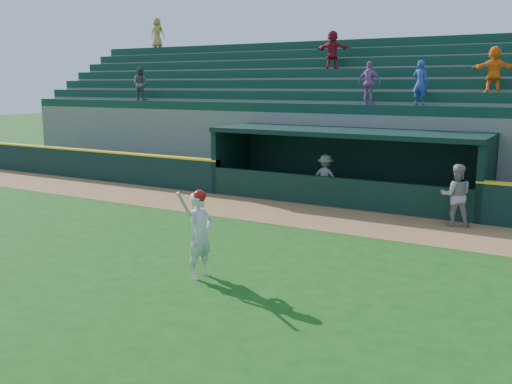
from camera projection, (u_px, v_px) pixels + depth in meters
ground at (222, 257)px, 13.34m from camera, size 120.00×120.00×0.00m
warning_track at (310, 216)px, 17.50m from camera, size 40.00×3.00×0.01m
field_wall_left at (71, 163)px, 24.85m from camera, size 15.50×0.30×1.20m
wall_stripe_left at (70, 149)px, 24.73m from camera, size 15.50×0.32×0.06m
dugout_player_front at (456, 195)px, 16.16m from camera, size 1.03×0.91×1.78m
dugout_player_inside at (326, 177)px, 19.87m from camera, size 1.03×0.60×1.59m
dugout at (348, 161)px, 19.89m from camera, size 9.40×2.80×2.46m
stands at (389, 123)px, 23.56m from camera, size 34.50×6.25×7.56m
batter_at_plate at (200, 234)px, 11.83m from camera, size 0.52×0.84×1.89m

